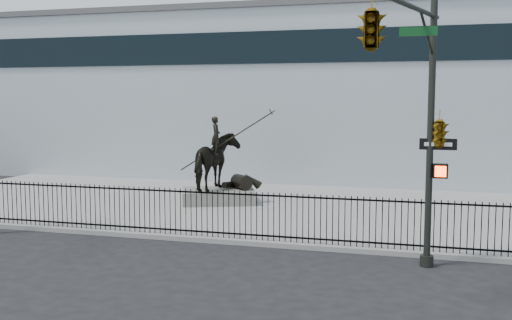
# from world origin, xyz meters

# --- Properties ---
(ground) EXTENTS (120.00, 120.00, 0.00)m
(ground) POSITION_xyz_m (0.00, 0.00, 0.00)
(ground) COLOR black
(ground) RESTS_ON ground
(plaza) EXTENTS (30.00, 12.00, 0.15)m
(plaza) POSITION_xyz_m (0.00, 7.00, 0.07)
(plaza) COLOR gray
(plaza) RESTS_ON ground
(building) EXTENTS (44.00, 14.00, 9.00)m
(building) POSITION_xyz_m (0.00, 20.00, 4.50)
(building) COLOR silver
(building) RESTS_ON ground
(picket_fence) EXTENTS (22.10, 0.10, 1.50)m
(picket_fence) POSITION_xyz_m (0.00, 1.25, 0.90)
(picket_fence) COLOR black
(picket_fence) RESTS_ON plaza
(statue_plinth) EXTENTS (3.48, 2.95, 0.55)m
(statue_plinth) POSITION_xyz_m (-1.37, 7.16, 0.43)
(statue_plinth) COLOR #5F5D57
(statue_plinth) RESTS_ON plaza
(equestrian_statue) EXTENTS (3.54, 2.89, 3.20)m
(equestrian_statue) POSITION_xyz_m (-1.31, 7.18, 1.86)
(equestrian_statue) COLOR black
(equestrian_statue) RESTS_ON statue_plinth
(traffic_signal_right) EXTENTS (2.17, 6.86, 7.00)m
(traffic_signal_right) POSITION_xyz_m (6.47, -2.00, 4.85)
(traffic_signal_right) COLOR black
(traffic_signal_right) RESTS_ON ground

